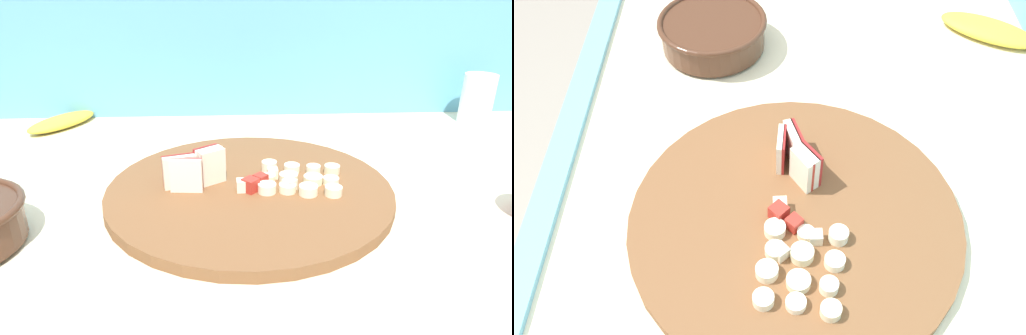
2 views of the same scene
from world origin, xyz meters
The scene contains 7 objects.
tile_backsplash centered at (0.00, 0.41, 0.74)m, with size 2.40×0.04×1.48m, color #5BA3C1.
cutting_board centered at (-0.07, -0.04, 0.91)m, with size 0.43×0.43×0.02m, color brown.
apple_wedge_fan centered at (-0.15, -0.03, 0.94)m, with size 0.09×0.06×0.06m.
apple_dice_pile centered at (-0.05, -0.05, 0.93)m, with size 0.09×0.07×0.02m.
banana_slice_rows centered at (0.01, -0.03, 0.92)m, with size 0.14×0.12×0.02m.
banana_peel centered at (-0.48, 0.32, 0.91)m, with size 0.17×0.07×0.03m, color gold.
small_jar centered at (0.46, 0.31, 0.96)m, with size 0.07×0.07×0.11m, color white.
Camera 1 is at (-0.09, -0.63, 1.21)m, focal length 30.62 mm.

